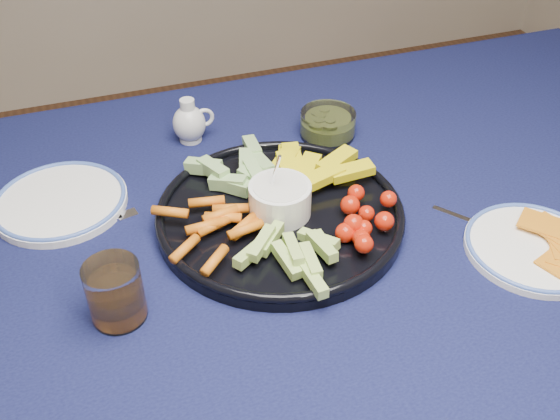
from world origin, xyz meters
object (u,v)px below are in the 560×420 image
object	(u,v)px
creamer_pitcher	(190,123)
cheese_plate	(534,246)
dining_table	(351,257)
juice_tumbler	(116,295)
crudite_platter	(278,209)
pickle_bowl	(328,125)
side_plate_extra	(60,201)

from	to	relation	value
creamer_pitcher	cheese_plate	world-z (taller)	creamer_pitcher
creamer_pitcher	dining_table	bearing A→B (deg)	-58.36
dining_table	creamer_pitcher	distance (m)	0.40
cheese_plate	juice_tumbler	bearing A→B (deg)	172.57
crudite_platter	pickle_bowl	size ratio (longest dim) A/B	3.75
creamer_pitcher	pickle_bowl	xyz separation A→B (m)	(0.25, -0.07, -0.02)
pickle_bowl	juice_tumbler	xyz separation A→B (m)	(-0.45, -0.33, 0.02)
pickle_bowl	juice_tumbler	distance (m)	0.56
crudite_platter	cheese_plate	xyz separation A→B (m)	(0.34, -0.20, -0.01)
pickle_bowl	cheese_plate	xyz separation A→B (m)	(0.17, -0.41, -0.01)
side_plate_extra	dining_table	bearing A→B (deg)	-23.32
dining_table	cheese_plate	bearing A→B (deg)	-36.25
creamer_pitcher	side_plate_extra	bearing A→B (deg)	-153.19
crudite_platter	cheese_plate	size ratio (longest dim) A/B	1.93
pickle_bowl	juice_tumbler	world-z (taller)	juice_tumbler
juice_tumbler	side_plate_extra	world-z (taller)	juice_tumbler
creamer_pitcher	pickle_bowl	distance (m)	0.26
dining_table	side_plate_extra	world-z (taller)	side_plate_extra
cheese_plate	juice_tumbler	world-z (taller)	juice_tumbler
creamer_pitcher	side_plate_extra	distance (m)	0.28
pickle_bowl	cheese_plate	world-z (taller)	pickle_bowl
dining_table	side_plate_extra	bearing A→B (deg)	156.68
crudite_platter	side_plate_extra	bearing A→B (deg)	154.47
juice_tumbler	dining_table	bearing A→B (deg)	11.96
pickle_bowl	side_plate_extra	distance (m)	0.51
cheese_plate	pickle_bowl	bearing A→B (deg)	111.97
juice_tumbler	side_plate_extra	xyz separation A→B (m)	(-0.06, 0.28, -0.03)
juice_tumbler	crudite_platter	bearing A→B (deg)	23.72
side_plate_extra	crudite_platter	bearing A→B (deg)	-25.53
creamer_pitcher	juice_tumbler	bearing A→B (deg)	-115.60
dining_table	cheese_plate	distance (m)	0.29
creamer_pitcher	side_plate_extra	size ratio (longest dim) A/B	0.40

